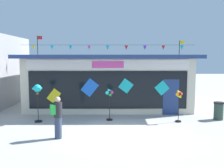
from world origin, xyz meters
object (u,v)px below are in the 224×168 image
at_px(wind_spinner_left, 110,99).
at_px(trash_bin, 220,111).
at_px(kite_shop_building, 110,81).
at_px(person_near_camera, 58,117).
at_px(wind_spinner_far_left, 39,92).
at_px(wind_spinner_center_left, 180,100).

height_order(wind_spinner_left, trash_bin, wind_spinner_left).
distance_m(kite_shop_building, person_near_camera, 7.16).
bearing_deg(person_near_camera, wind_spinner_far_left, 2.03).
distance_m(wind_spinner_left, trash_bin, 5.70).
xyz_separation_m(wind_spinner_left, person_near_camera, (-2.03, -2.90, -0.23)).
distance_m(kite_shop_building, wind_spinner_center_left, 5.59).
relative_size(wind_spinner_center_left, person_near_camera, 0.96).
bearing_deg(trash_bin, kite_shop_building, 146.72).
relative_size(kite_shop_building, person_near_camera, 6.09).
height_order(kite_shop_building, wind_spinner_center_left, kite_shop_building).
xyz_separation_m(kite_shop_building, wind_spinner_far_left, (-3.46, -4.26, -0.19)).
xyz_separation_m(wind_spinner_center_left, person_near_camera, (-5.47, -2.57, -0.21)).
bearing_deg(wind_spinner_left, person_near_camera, -124.94).
height_order(wind_spinner_center_left, trash_bin, wind_spinner_center_left).
bearing_deg(wind_spinner_center_left, kite_shop_building, 129.70).
relative_size(wind_spinner_far_left, person_near_camera, 1.13).
height_order(kite_shop_building, trash_bin, kite_shop_building).
height_order(wind_spinner_far_left, person_near_camera, wind_spinner_far_left).
bearing_deg(wind_spinner_far_left, wind_spinner_left, 5.00).
relative_size(kite_shop_building, wind_spinner_far_left, 5.40).
distance_m(wind_spinner_center_left, trash_bin, 2.35).
relative_size(wind_spinner_far_left, wind_spinner_left, 1.15).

